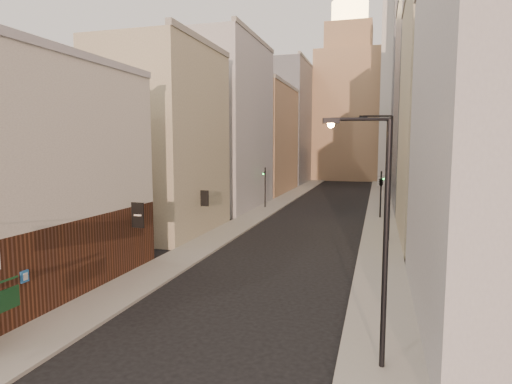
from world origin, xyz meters
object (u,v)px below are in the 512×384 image
(clock_tower, at_px, (348,101))
(streetlamp_mid, at_px, (387,171))
(white_tower, at_px, (403,86))
(traffic_light_right, at_px, (381,182))
(streetlamp_near, at_px, (379,230))
(traffic_light_left, at_px, (265,180))

(clock_tower, xyz_separation_m, streetlamp_mid, (7.82, -64.86, -11.93))
(white_tower, height_order, traffic_light_right, white_tower)
(streetlamp_near, height_order, streetlamp_mid, streetlamp_mid)
(clock_tower, bearing_deg, traffic_light_right, -82.07)
(streetlamp_mid, bearing_deg, traffic_light_right, 77.49)
(traffic_light_left, bearing_deg, white_tower, -93.22)
(white_tower, xyz_separation_m, traffic_light_right, (-3.52, -39.68, -14.69))
(streetlamp_near, relative_size, streetlamp_mid, 0.86)
(white_tower, height_order, streetlamp_near, white_tower)
(clock_tower, height_order, streetlamp_near, clock_tower)
(streetlamp_mid, bearing_deg, streetlamp_near, -105.68)
(streetlamp_mid, height_order, traffic_light_left, streetlamp_mid)
(clock_tower, distance_m, streetlamp_mid, 66.41)
(streetlamp_near, xyz_separation_m, streetlamp_mid, (0.52, 20.51, 0.81))
(streetlamp_near, height_order, traffic_light_left, streetlamp_near)
(streetlamp_near, height_order, traffic_light_right, streetlamp_near)
(clock_tower, height_order, traffic_light_right, clock_tower)
(streetlamp_mid, distance_m, traffic_light_left, 20.62)
(streetlamp_near, bearing_deg, streetlamp_mid, 73.02)
(streetlamp_mid, bearing_deg, clock_tower, 82.65)
(streetlamp_near, xyz_separation_m, traffic_light_right, (0.18, 31.70, -0.98))
(streetlamp_near, distance_m, traffic_light_left, 38.06)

